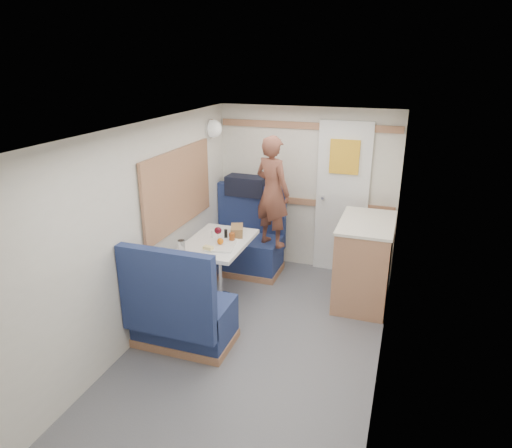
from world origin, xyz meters
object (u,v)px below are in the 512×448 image
at_px(wine_glass, 218,231).
at_px(bread_loaf, 237,231).
at_px(galley_counter, 364,261).
at_px(beer_glass, 232,237).
at_px(orange_fruit, 220,241).
at_px(pepper_grinder, 226,234).
at_px(cheese_block, 208,248).
at_px(tumbler_left, 181,246).
at_px(person, 272,192).
at_px(bench_near, 181,317).
at_px(bench_far, 246,247).
at_px(duffel_bag, 247,186).
at_px(salt_grinder, 212,234).
at_px(dome_light, 213,129).
at_px(dinette_table, 218,254).
at_px(tray, 222,245).

height_order(wine_glass, bread_loaf, wine_glass).
distance_m(galley_counter, beer_glass, 1.45).
xyz_separation_m(orange_fruit, pepper_grinder, (-0.03, 0.22, -0.00)).
height_order(galley_counter, cheese_block, galley_counter).
bearing_deg(tumbler_left, wine_glass, 53.63).
bearing_deg(wine_glass, galley_counter, 22.12).
relative_size(person, pepper_grinder, 13.35).
distance_m(wine_glass, pepper_grinder, 0.16).
bearing_deg(bench_near, bench_far, 90.00).
bearing_deg(person, pepper_grinder, 87.55).
bearing_deg(duffel_bag, salt_grinder, -88.05).
bearing_deg(bench_far, duffel_bag, 107.52).
bearing_deg(duffel_bag, cheese_block, -83.44).
bearing_deg(bench_far, galley_counter, -12.10).
relative_size(wine_glass, pepper_grinder, 1.75).
relative_size(dome_light, salt_grinder, 2.41).
bearing_deg(orange_fruit, person, 70.79).
xyz_separation_m(cheese_block, tumbler_left, (-0.25, -0.09, 0.02)).
xyz_separation_m(person, bread_loaf, (-0.25, -0.50, -0.32)).
relative_size(dinette_table, tumbler_left, 7.85).
xyz_separation_m(tray, orange_fruit, (-0.01, 0.00, 0.04)).
distance_m(bench_far, pepper_grinder, 0.90).
bearing_deg(bench_near, dinette_table, 90.00).
bearing_deg(bench_far, beer_glass, -79.67).
height_order(bench_far, duffel_bag, duffel_bag).
bearing_deg(wine_glass, salt_grinder, 136.22).
bearing_deg(beer_glass, orange_fruit, -115.78).
bearing_deg(tray, orange_fruit, 169.24).
bearing_deg(galley_counter, dome_light, 170.82).
distance_m(dome_light, person, 1.02).
distance_m(galley_counter, duffel_bag, 1.74).
bearing_deg(pepper_grinder, duffel_bag, 97.48).
bearing_deg(orange_fruit, pepper_grinder, 97.87).
bearing_deg(bench_far, bread_loaf, -78.40).
distance_m(person, tray, 0.96).
bearing_deg(bench_far, wine_glass, -88.48).
distance_m(dinette_table, tray, 0.23).
height_order(dinette_table, cheese_block, cheese_block).
bearing_deg(bench_near, pepper_grinder, 86.83).
bearing_deg(bench_near, dome_light, 102.82).
relative_size(dinette_table, cheese_block, 9.57).
bearing_deg(person, galley_counter, -164.08).
bearing_deg(pepper_grinder, person, 62.59).
xyz_separation_m(orange_fruit, bread_loaf, (0.05, 0.34, -0.00)).
bearing_deg(bread_loaf, pepper_grinder, -122.49).
relative_size(galley_counter, tray, 2.61).
height_order(dome_light, salt_grinder, dome_light).
bearing_deg(wine_glass, bench_far, 91.52).
bearing_deg(salt_grinder, pepper_grinder, 11.39).
bearing_deg(wine_glass, person, 65.09).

